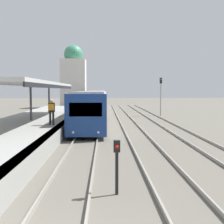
{
  "coord_description": "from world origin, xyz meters",
  "views": [
    {
      "loc": [
        1.15,
        -5.01,
        3.18
      ],
      "look_at": [
        1.7,
        17.09,
        1.62
      ],
      "focal_mm": 50.0,
      "sensor_mm": 36.0,
      "label": 1
    }
  ],
  "objects": [
    {
      "name": "platform_canopy",
      "position": [
        -4.28,
        18.3,
        3.63
      ],
      "size": [
        4.0,
        19.12,
        2.84
      ],
      "color": "beige",
      "rests_on": "station_platform"
    },
    {
      "name": "train_near",
      "position": [
        0.0,
        38.68,
        1.7
      ],
      "size": [
        2.62,
        49.11,
        3.06
      ],
      "color": "navy",
      "rests_on": "ground_plane"
    },
    {
      "name": "signal_post_near",
      "position": [
        1.53,
        4.27,
        1.04
      ],
      "size": [
        0.2,
        0.21,
        1.67
      ],
      "color": "black",
      "rests_on": "ground_plane"
    },
    {
      "name": "signal_mast_far",
      "position": [
        8.13,
        33.4,
        2.98
      ],
      "size": [
        0.28,
        0.29,
        4.7
      ],
      "color": "gray",
      "rests_on": "ground_plane"
    },
    {
      "name": "person_on_platform",
      "position": [
        -2.27,
        15.19,
        1.9
      ],
      "size": [
        0.4,
        0.4,
        1.66
      ],
      "color": "#2D2D33",
      "rests_on": "station_platform"
    },
    {
      "name": "distant_domed_building",
      "position": [
        -4.44,
        52.12,
        5.34
      ],
      "size": [
        4.41,
        4.41,
        11.32
      ],
      "color": "silver",
      "rests_on": "ground_plane"
    }
  ]
}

